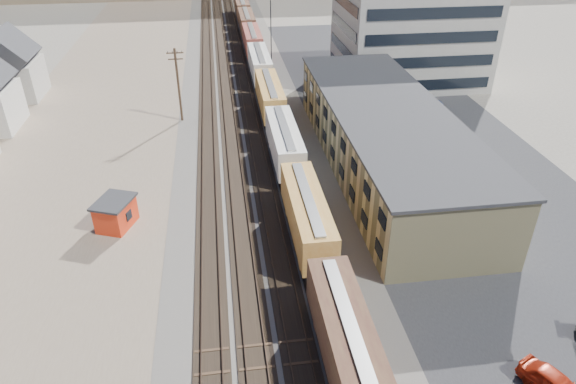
{
  "coord_description": "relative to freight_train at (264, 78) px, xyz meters",
  "views": [
    {
      "loc": [
        -3.21,
        -25.52,
        27.97
      ],
      "look_at": [
        2.61,
        15.82,
        3.0
      ],
      "focal_mm": 32.0,
      "sensor_mm": 36.0,
      "label": 1
    }
  ],
  "objects": [
    {
      "name": "maintenance_shed",
      "position": [
        -17.47,
        -33.31,
        -1.32
      ],
      "size": [
        4.26,
        4.76,
        2.87
      ],
      "color": "red",
      "rests_on": "ground"
    },
    {
      "name": "ballast_bed",
      "position": [
        -3.8,
        -0.08,
        -2.76
      ],
      "size": [
        18.0,
        200.0,
        0.06
      ],
      "primitive_type": "cube",
      "color": "#4C4742",
      "rests_on": "ground"
    },
    {
      "name": "ground",
      "position": [
        -3.8,
        -50.08,
        -2.79
      ],
      "size": [
        300.0,
        300.0,
        0.0
      ],
      "primitive_type": "plane",
      "color": "#6B6356",
      "rests_on": "ground"
    },
    {
      "name": "warehouse",
      "position": [
        11.18,
        -25.08,
        0.86
      ],
      "size": [
        12.4,
        40.4,
        7.25
      ],
      "color": "tan",
      "rests_on": "ground"
    },
    {
      "name": "office_tower",
      "position": [
        24.15,
        4.87,
        6.47
      ],
      "size": [
        22.6,
        18.6,
        18.45
      ],
      "color": "#9E998E",
      "rests_on": "ground"
    },
    {
      "name": "parked_car_blue",
      "position": [
        22.49,
        -7.98,
        -1.98
      ],
      "size": [
        6.32,
        5.64,
        1.63
      ],
      "primitive_type": "imported",
      "rotation": [
        0.0,
        0.0,
        0.94
      ],
      "color": "navy",
      "rests_on": "ground"
    },
    {
      "name": "freight_train",
      "position": [
        0.0,
        0.0,
        0.0
      ],
      "size": [
        3.0,
        119.74,
        4.46
      ],
      "color": "black",
      "rests_on": "ground"
    },
    {
      "name": "parked_car_far",
      "position": [
        22.98,
        -2.5,
        -1.96
      ],
      "size": [
        2.01,
        4.91,
        1.67
      ],
      "primitive_type": "imported",
      "rotation": [
        0.0,
        0.0,
        -0.01
      ],
      "color": "silver",
      "rests_on": "ground"
    },
    {
      "name": "radio_mast",
      "position": [
        2.2,
        9.92,
        6.33
      ],
      "size": [
        1.2,
        0.16,
        18.0
      ],
      "color": "black",
      "rests_on": "ground"
    },
    {
      "name": "dirt_yard",
      "position": [
        -23.8,
        -10.08,
        -2.78
      ],
      "size": [
        24.0,
        180.0,
        0.03
      ],
      "primitive_type": "cube",
      "color": "#74604F",
      "rests_on": "ground"
    },
    {
      "name": "rail_tracks",
      "position": [
        -4.35,
        -0.08,
        -2.68
      ],
      "size": [
        11.4,
        200.0,
        0.24
      ],
      "color": "black",
      "rests_on": "ground"
    },
    {
      "name": "utility_pole_north",
      "position": [
        -12.3,
        -8.08,
        2.5
      ],
      "size": [
        2.2,
        0.32,
        10.0
      ],
      "color": "#382619",
      "rests_on": "ground"
    },
    {
      "name": "asphalt_lot",
      "position": [
        18.2,
        -15.08,
        -2.77
      ],
      "size": [
        26.0,
        120.0,
        0.04
      ],
      "primitive_type": "cube",
      "color": "#232326",
      "rests_on": "ground"
    }
  ]
}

